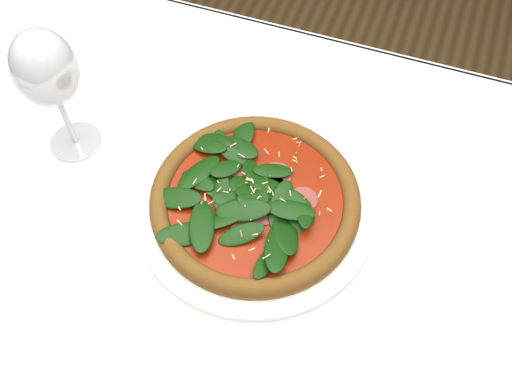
% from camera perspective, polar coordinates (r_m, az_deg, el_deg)
% --- Properties ---
extents(dining_table, '(1.21, 0.81, 0.75)m').
position_cam_1_polar(dining_table, '(0.84, -2.39, -7.35)').
color(dining_table, silver).
rests_on(dining_table, ground).
extents(plate, '(0.32, 0.32, 0.01)m').
position_cam_1_polar(plate, '(0.76, -0.08, -1.32)').
color(plate, white).
rests_on(plate, dining_table).
extents(pizza, '(0.32, 0.32, 0.04)m').
position_cam_1_polar(pizza, '(0.74, -0.08, -0.57)').
color(pizza, olive).
rests_on(pizza, plate).
extents(wine_glass, '(0.08, 0.08, 0.20)m').
position_cam_1_polar(wine_glass, '(0.77, -20.25, 11.27)').
color(wine_glass, silver).
rests_on(wine_glass, dining_table).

